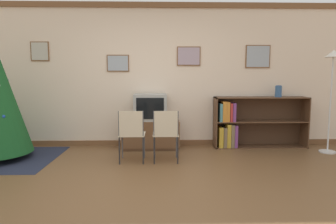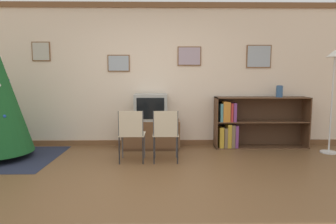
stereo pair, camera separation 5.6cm
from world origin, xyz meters
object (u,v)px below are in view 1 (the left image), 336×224
at_px(folding_chair_left, 132,133).
at_px(folding_chair_right, 166,133).
at_px(standing_lamp, 332,74).
at_px(tv_console, 151,134).
at_px(bookshelf, 245,124).
at_px(vase, 278,91).
at_px(television, 150,107).

xyz_separation_m(folding_chair_left, folding_chair_right, (0.53, 0.00, 0.00)).
bearing_deg(folding_chair_right, folding_chair_left, 180.00).
bearing_deg(folding_chair_left, standing_lamp, 9.02).
bearing_deg(standing_lamp, tv_console, 173.07).
xyz_separation_m(bookshelf, vase, (0.60, -0.03, 0.62)).
xyz_separation_m(tv_console, television, (0.00, -0.00, 0.51)).
height_order(folding_chair_left, bookshelf, bookshelf).
bearing_deg(bookshelf, standing_lamp, -18.49).
relative_size(folding_chair_left, bookshelf, 0.47).
xyz_separation_m(television, standing_lamp, (3.13, -0.38, 0.59)).
xyz_separation_m(vase, standing_lamp, (0.75, -0.42, 0.30)).
bearing_deg(tv_console, vase, 1.06).
bearing_deg(television, folding_chair_right, -73.95).
height_order(television, bookshelf, television).
relative_size(folding_chair_right, standing_lamp, 0.46).
bearing_deg(television, standing_lamp, -6.88).
height_order(tv_console, television, television).
height_order(folding_chair_left, folding_chair_right, same).
height_order(tv_console, bookshelf, bookshelf).
relative_size(television, vase, 2.72).
distance_m(tv_console, vase, 2.51).
bearing_deg(folding_chair_left, vase, 20.02).
relative_size(folding_chair_right, vase, 3.75).
xyz_separation_m(tv_console, folding_chair_right, (0.26, -0.92, 0.20)).
relative_size(tv_console, television, 1.76).
bearing_deg(vase, folding_chair_left, -159.98).
bearing_deg(folding_chair_left, bookshelf, 25.90).
relative_size(tv_console, standing_lamp, 0.59).
height_order(folding_chair_left, vase, vase).
height_order(folding_chair_left, standing_lamp, standing_lamp).
bearing_deg(folding_chair_left, folding_chair_right, 0.00).
distance_m(folding_chair_right, standing_lamp, 3.05).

